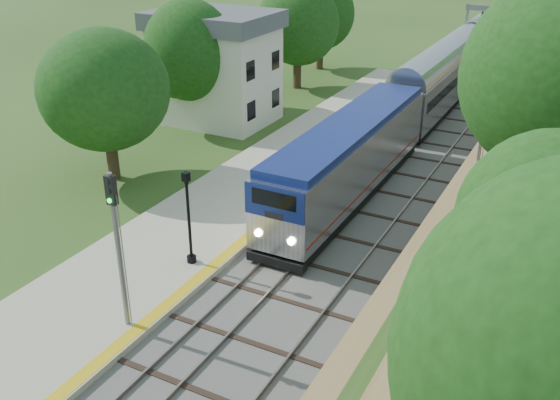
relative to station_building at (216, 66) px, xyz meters
The scene contains 10 objects.
trackbed 34.24m from the station_building, 61.93° to the left, with size 9.50×170.00×0.28m.
platform 16.99m from the station_building, 57.86° to the right, with size 6.40×68.00×0.38m, color #ADA58B.
yellow_stripe 18.58m from the station_building, 50.24° to the right, with size 0.55×68.00×0.01m, color gold.
station_building is the anchor object (origin of this frame).
signal_gantry 29.94m from the station_building, 56.62° to the left, with size 8.40×0.38×6.20m.
trees_behind_platform 9.76m from the station_building, 73.13° to the right, with size 7.82×53.32×7.21m.
train 33.01m from the station_building, 64.86° to the left, with size 2.88×95.81×4.23m.
lamppost_far 21.48m from the station_building, 60.24° to the right, with size 0.42×0.42×4.29m.
signal_platform 25.94m from the station_building, 64.67° to the right, with size 0.36×0.29×6.19m.
signal_farside 20.99m from the station_building, 15.80° to the right, with size 0.33×0.27×6.09m.
Camera 1 is at (11.17, -7.88, 14.69)m, focal length 40.00 mm.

